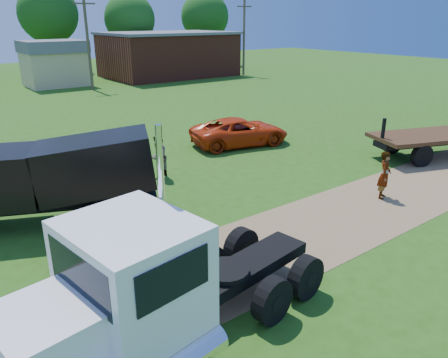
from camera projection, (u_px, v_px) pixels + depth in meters
ground at (308, 231)px, 15.12m from camera, size 140.00×140.00×0.00m
dirt_track at (308, 231)px, 15.12m from camera, size 120.00×4.20×0.01m
white_semi_tractor at (140, 295)px, 8.84m from camera, size 8.30×3.74×4.91m
black_dump_truck at (57, 176)px, 15.20m from camera, size 7.40×4.91×3.21m
orange_pickup at (240, 132)px, 25.09m from camera, size 6.09×3.80×1.57m
spectator_a at (385, 175)px, 17.59m from camera, size 0.85×0.75×1.97m
spectator_b at (158, 157)px, 19.77m from camera, size 1.24×1.21×2.01m
brick_building at (169, 54)px, 54.27m from camera, size 15.40×10.40×5.30m
tan_shed at (55, 63)px, 46.42m from camera, size 6.20×5.40×4.70m
utility_poles at (88, 42)px, 43.02m from camera, size 42.20×0.28×9.00m
tree_row at (47, 19)px, 54.29m from camera, size 59.39×11.01×11.22m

